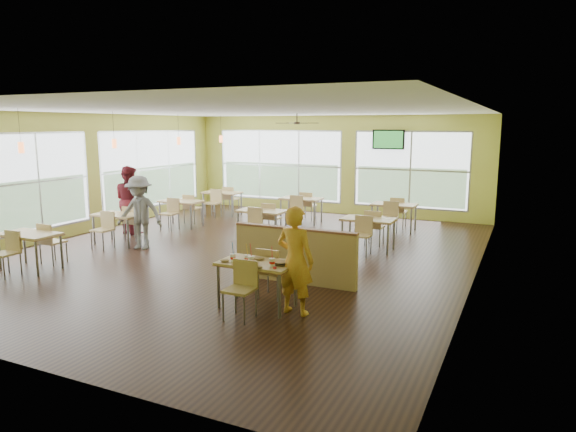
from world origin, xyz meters
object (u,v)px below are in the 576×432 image
object	(u,v)px
main_table	(257,269)
food_basket	(281,263)
half_wall_divider	(295,255)
man_plaid	(295,260)

from	to	relation	value
main_table	food_basket	size ratio (longest dim) A/B	6.56
half_wall_divider	man_plaid	xyz separation A→B (m)	(0.66, -1.44, 0.32)
main_table	food_basket	bearing A→B (deg)	0.02
half_wall_divider	food_basket	distance (m)	1.53
food_basket	main_table	bearing A→B (deg)	-179.98
main_table	man_plaid	xyz separation A→B (m)	(0.66, 0.01, 0.21)
man_plaid	food_basket	xyz separation A→B (m)	(-0.23, -0.01, -0.06)
main_table	half_wall_divider	distance (m)	1.45
main_table	half_wall_divider	bearing A→B (deg)	90.00
man_plaid	half_wall_divider	bearing A→B (deg)	-60.48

